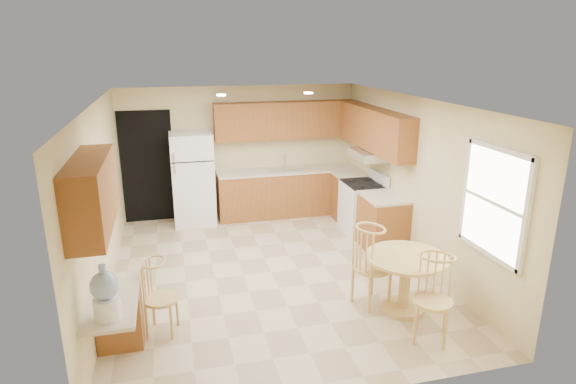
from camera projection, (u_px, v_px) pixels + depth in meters
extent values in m
plane|color=#C6B18F|center=(271.00, 272.00, 7.12)|extent=(5.50, 5.50, 0.00)
cube|color=white|center=(269.00, 102.00, 6.39)|extent=(4.50, 5.50, 0.02)
cube|color=beige|center=(240.00, 151.00, 9.31)|extent=(4.50, 0.02, 2.50)
cube|color=beige|center=(336.00, 280.00, 4.20)|extent=(4.50, 0.02, 2.50)
cube|color=beige|center=(100.00, 204.00, 6.23)|extent=(0.02, 5.50, 2.50)
cube|color=beige|center=(415.00, 181.00, 7.28)|extent=(0.02, 5.50, 2.50)
cube|color=black|center=(148.00, 167.00, 8.94)|extent=(0.90, 0.02, 2.10)
cube|color=#935625|center=(288.00, 193.00, 9.47)|extent=(2.75, 0.60, 0.87)
cube|color=beige|center=(288.00, 170.00, 9.34)|extent=(2.75, 0.63, 0.04)
cube|color=#935625|center=(350.00, 198.00, 9.17)|extent=(0.60, 0.59, 0.87)
cube|color=beige|center=(351.00, 175.00, 9.04)|extent=(0.63, 0.59, 0.04)
cube|color=#935625|center=(383.00, 224.00, 7.82)|extent=(0.60, 0.80, 0.87)
cube|color=beige|center=(384.00, 197.00, 7.69)|extent=(0.63, 0.80, 0.04)
cube|color=#935625|center=(286.00, 120.00, 9.18)|extent=(2.75, 0.33, 0.70)
cube|color=#935625|center=(374.00, 129.00, 8.19)|extent=(0.33, 2.42, 0.70)
cube|color=#935625|center=(92.00, 194.00, 4.61)|extent=(0.33, 1.40, 0.70)
cube|color=silver|center=(287.00, 169.00, 9.33)|extent=(0.78, 0.44, 0.01)
cube|color=silver|center=(369.00, 154.00, 8.27)|extent=(0.50, 0.76, 0.14)
cube|color=#935625|center=(119.00, 315.00, 5.32)|extent=(0.48, 0.42, 0.72)
cube|color=beige|center=(112.00, 300.00, 4.86)|extent=(0.50, 1.20, 0.04)
cube|color=white|center=(495.00, 202.00, 5.49)|extent=(0.05, 1.00, 1.20)
cube|color=white|center=(501.00, 149.00, 5.30)|extent=(0.05, 1.10, 0.06)
cube|color=white|center=(487.00, 252.00, 5.67)|extent=(0.05, 1.10, 0.06)
cube|color=white|center=(527.00, 218.00, 4.99)|extent=(0.05, 0.06, 1.28)
cube|color=white|center=(467.00, 190.00, 5.98)|extent=(0.05, 0.06, 1.28)
cylinder|color=white|center=(221.00, 95.00, 7.39)|extent=(0.14, 0.14, 0.02)
cylinder|color=white|center=(308.00, 93.00, 7.72)|extent=(0.14, 0.14, 0.02)
cube|color=white|center=(193.00, 179.00, 8.88)|extent=(0.76, 0.71, 1.71)
cube|color=black|center=(193.00, 162.00, 8.43)|extent=(0.74, 0.01, 0.02)
cube|color=silver|center=(175.00, 169.00, 8.37)|extent=(0.03, 0.03, 0.18)
cube|color=silver|center=(174.00, 157.00, 8.31)|extent=(0.03, 0.03, 0.14)
cube|color=white|center=(362.00, 208.00, 8.53)|extent=(0.65, 0.76, 0.90)
cube|color=black|center=(364.00, 184.00, 8.40)|extent=(0.64, 0.75, 0.02)
cube|color=white|center=(379.00, 177.00, 8.44)|extent=(0.06, 0.76, 0.18)
cylinder|color=tan|center=(403.00, 308.00, 6.10)|extent=(0.54, 0.54, 0.06)
cylinder|color=tan|center=(405.00, 284.00, 6.00)|extent=(0.14, 0.14, 0.67)
cylinder|color=tan|center=(407.00, 257.00, 5.90)|extent=(1.00, 1.00, 0.04)
cylinder|color=tan|center=(372.00, 268.00, 6.12)|extent=(0.47, 0.47, 0.04)
cylinder|color=tan|center=(354.00, 281.00, 6.30)|extent=(0.04, 0.04, 0.50)
cylinder|color=tan|center=(377.00, 279.00, 6.38)|extent=(0.04, 0.04, 0.50)
cylinder|color=tan|center=(364.00, 294.00, 5.99)|extent=(0.04, 0.04, 0.50)
cylinder|color=tan|center=(388.00, 290.00, 6.07)|extent=(0.04, 0.04, 0.50)
cylinder|color=tan|center=(433.00, 302.00, 5.37)|extent=(0.44, 0.44, 0.04)
cylinder|color=tan|center=(411.00, 315.00, 5.55)|extent=(0.04, 0.04, 0.47)
cylinder|color=tan|center=(436.00, 311.00, 5.62)|extent=(0.04, 0.04, 0.47)
cylinder|color=tan|center=(425.00, 330.00, 5.25)|extent=(0.04, 0.04, 0.47)
cylinder|color=tan|center=(451.00, 326.00, 5.33)|extent=(0.04, 0.04, 0.47)
cylinder|color=tan|center=(161.00, 299.00, 5.52)|extent=(0.39, 0.39, 0.04)
cylinder|color=tan|center=(150.00, 311.00, 5.68)|extent=(0.03, 0.03, 0.42)
cylinder|color=tan|center=(174.00, 308.00, 5.75)|extent=(0.03, 0.03, 0.42)
cylinder|color=tan|center=(149.00, 324.00, 5.42)|extent=(0.03, 0.03, 0.42)
cylinder|color=tan|center=(175.00, 320.00, 5.49)|extent=(0.03, 0.03, 0.42)
cylinder|color=white|center=(107.00, 308.00, 4.47)|extent=(0.24, 0.24, 0.21)
sphere|color=#88A3D3|center=(104.00, 285.00, 4.41)|extent=(0.26, 0.26, 0.26)
cylinder|color=#88A3D3|center=(102.00, 269.00, 4.36)|extent=(0.07, 0.07, 0.08)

